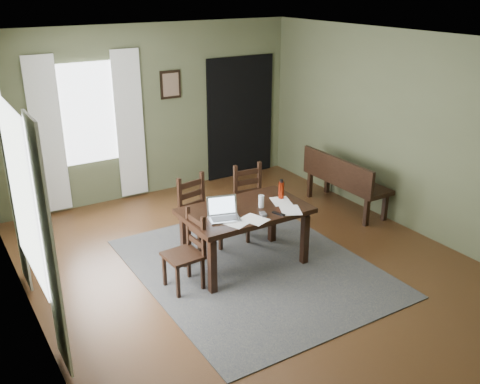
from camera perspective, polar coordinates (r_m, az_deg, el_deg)
ground at (r=6.65m, az=1.37°, el=-8.09°), size 5.00×6.00×0.01m
room_shell at (r=5.96m, az=1.53°, el=7.17°), size 5.02×6.02×2.71m
rug at (r=6.64m, az=1.37°, el=-8.01°), size 2.60×3.20×0.01m
dining_table at (r=6.40m, az=0.55°, el=-2.54°), size 1.50×0.90×0.75m
chair_end at (r=6.08m, az=-5.73°, el=-6.39°), size 0.42×0.42×0.90m
chair_back_left at (r=6.89m, az=-4.45°, el=-2.47°), size 0.50×0.50×0.98m
chair_back_right at (r=7.27m, az=1.28°, el=-1.08°), size 0.47×0.47×0.98m
bench at (r=8.22m, az=10.94°, el=1.48°), size 0.48×1.50×0.85m
laptop at (r=6.11m, az=-1.79°, el=-2.21°), size 0.41×0.36×0.24m
computer_mouse at (r=6.18m, az=2.50°, el=-2.38°), size 0.08×0.11×0.03m
tv_remote at (r=6.23m, az=4.13°, el=-2.31°), size 0.10×0.17×0.02m
drinking_glass at (r=6.38m, az=2.28°, el=-1.00°), size 0.07×0.07×0.15m
water_bottle at (r=6.64m, az=4.42°, el=0.25°), size 0.08×0.08×0.25m
paper_a at (r=6.01m, az=-0.60°, el=-3.25°), size 0.33×0.37×0.00m
paper_b at (r=6.35m, az=5.41°, el=-1.94°), size 0.34×0.37×0.00m
paper_d at (r=6.59m, az=4.40°, el=-0.98°), size 0.30×0.34×0.00m
paper_e at (r=6.08m, az=1.53°, el=-2.94°), size 0.31×0.36×0.00m
window_left at (r=5.40m, az=-22.33°, el=-0.02°), size 0.01×1.30×1.70m
window_back at (r=8.30m, az=-15.91°, el=8.04°), size 1.00×0.01×1.50m
curtain_left_near at (r=4.75m, az=-19.71°, el=-5.88°), size 0.03×0.48×2.30m
curtain_left_far at (r=6.25m, az=-23.12°, el=0.29°), size 0.03×0.48×2.30m
curtain_back_left at (r=8.19m, az=-19.82°, el=5.59°), size 0.44×0.03×2.30m
curtain_back_right at (r=8.51m, az=-11.67°, el=7.01°), size 0.44×0.03×2.30m
framed_picture at (r=8.68m, az=-7.43°, el=11.29°), size 0.34×0.03×0.44m
doorway_back at (r=9.43m, az=0.03°, el=7.95°), size 1.30×0.03×2.10m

